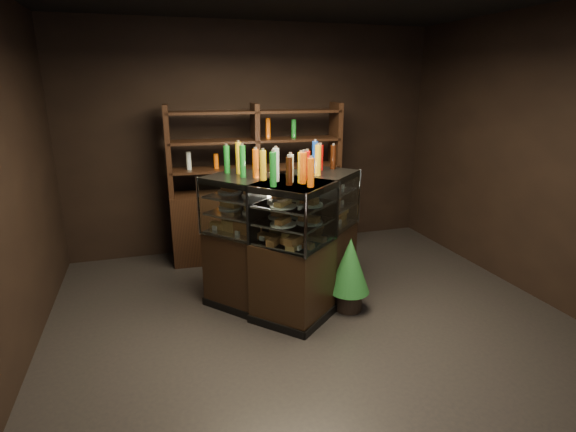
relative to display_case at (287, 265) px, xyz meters
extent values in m
plane|color=black|center=(0.15, -0.57, -0.46)|extent=(5.00, 5.00, 0.00)
cube|color=black|center=(0.15, 1.93, 1.04)|extent=(5.00, 0.02, 3.00)
cube|color=black|center=(2.65, -0.57, 1.04)|extent=(0.02, 5.00, 3.00)
cube|color=black|center=(0.20, -0.01, -0.06)|extent=(1.32, 1.28, 0.80)
cube|color=black|center=(0.20, -0.01, -0.42)|extent=(1.36, 1.32, 0.08)
cube|color=black|center=(0.20, -0.01, 0.87)|extent=(1.32, 1.28, 0.06)
cube|color=silver|center=(0.20, -0.01, 0.35)|extent=(1.25, 1.21, 0.02)
cube|color=silver|center=(0.20, -0.01, 0.54)|extent=(1.25, 1.21, 0.02)
cube|color=silver|center=(0.20, -0.01, 0.71)|extent=(1.25, 1.21, 0.02)
cube|color=white|center=(0.42, -0.24, 0.62)|extent=(0.91, 0.84, 0.57)
cylinder|color=silver|center=(0.86, 0.18, 0.62)|extent=(0.03, 0.03, 0.59)
cylinder|color=silver|center=(-0.04, -0.65, 0.62)|extent=(0.03, 0.03, 0.59)
cube|color=black|center=(-0.20, 0.01, -0.06)|extent=(1.26, 1.33, 0.80)
cube|color=black|center=(-0.20, 0.01, -0.42)|extent=(1.30, 1.37, 0.08)
cube|color=black|center=(-0.20, 0.01, 0.87)|extent=(1.26, 1.33, 0.06)
cube|color=silver|center=(-0.20, 0.01, 0.35)|extent=(1.19, 1.26, 0.02)
cube|color=silver|center=(-0.20, 0.01, 0.54)|extent=(1.19, 1.26, 0.02)
cube|color=silver|center=(-0.20, 0.01, 0.71)|extent=(1.19, 1.26, 0.02)
cube|color=white|center=(-0.44, -0.19, 0.62)|extent=(0.79, 0.94, 0.57)
cylinder|color=silver|center=(-0.04, -0.65, 0.62)|extent=(0.03, 0.03, 0.59)
cylinder|color=silver|center=(-0.83, 0.29, 0.62)|extent=(0.03, 0.03, 0.59)
cube|color=#D8914D|center=(-0.16, -0.38, 0.39)|extent=(0.19, 0.19, 0.06)
cube|color=#D8914D|center=(-0.05, -0.28, 0.39)|extent=(0.19, 0.19, 0.06)
cube|color=#D8914D|center=(0.06, -0.18, 0.39)|extent=(0.19, 0.19, 0.06)
cube|color=#D8914D|center=(0.17, -0.08, 0.39)|extent=(0.19, 0.19, 0.06)
cube|color=#D8914D|center=(0.28, 0.02, 0.39)|extent=(0.19, 0.19, 0.06)
cube|color=#D8914D|center=(0.38, 0.12, 0.39)|extent=(0.19, 0.19, 0.06)
cube|color=#D8914D|center=(0.49, 0.22, 0.39)|extent=(0.19, 0.19, 0.06)
cube|color=#D8914D|center=(0.60, 0.32, 0.39)|extent=(0.19, 0.19, 0.06)
cylinder|color=white|center=(-0.14, -0.33, 0.55)|extent=(0.24, 0.24, 0.02)
cube|color=#D8914D|center=(-0.14, -0.33, 0.59)|extent=(0.18, 0.18, 0.05)
cylinder|color=white|center=(0.09, -0.12, 0.55)|extent=(0.24, 0.24, 0.02)
cube|color=#D8914D|center=(0.09, -0.12, 0.59)|extent=(0.18, 0.18, 0.05)
cylinder|color=white|center=(0.32, 0.09, 0.55)|extent=(0.24, 0.24, 0.02)
cube|color=#D8914D|center=(0.32, 0.09, 0.59)|extent=(0.18, 0.18, 0.05)
cylinder|color=white|center=(0.54, 0.30, 0.55)|extent=(0.24, 0.24, 0.02)
cube|color=#D8914D|center=(0.54, 0.30, 0.59)|extent=(0.18, 0.18, 0.05)
cylinder|color=white|center=(-0.14, -0.33, 0.72)|extent=(0.24, 0.24, 0.02)
cube|color=#D8914D|center=(-0.14, -0.33, 0.76)|extent=(0.18, 0.18, 0.05)
cylinder|color=white|center=(0.09, -0.12, 0.72)|extent=(0.24, 0.24, 0.02)
cube|color=#D8914D|center=(0.09, -0.12, 0.76)|extent=(0.18, 0.18, 0.05)
cylinder|color=white|center=(0.32, 0.09, 0.72)|extent=(0.24, 0.24, 0.02)
cube|color=#D8914D|center=(0.32, 0.09, 0.76)|extent=(0.18, 0.18, 0.05)
cylinder|color=white|center=(0.54, 0.30, 0.72)|extent=(0.24, 0.24, 0.02)
cube|color=#D8914D|center=(0.54, 0.30, 0.76)|extent=(0.18, 0.18, 0.05)
cube|color=#D8914D|center=(-0.56, 0.39, 0.39)|extent=(0.18, 0.20, 0.06)
cube|color=#D8914D|center=(-0.46, 0.28, 0.39)|extent=(0.18, 0.20, 0.06)
cube|color=#D8914D|center=(-0.37, 0.16, 0.39)|extent=(0.18, 0.20, 0.06)
cube|color=#D8914D|center=(-0.27, 0.05, 0.39)|extent=(0.18, 0.20, 0.06)
cube|color=#D8914D|center=(-0.18, -0.06, 0.39)|extent=(0.18, 0.20, 0.06)
cube|color=#D8914D|center=(-0.08, -0.17, 0.39)|extent=(0.18, 0.20, 0.06)
cube|color=#D8914D|center=(0.01, -0.29, 0.39)|extent=(0.18, 0.20, 0.06)
cube|color=#D8914D|center=(0.11, -0.40, 0.39)|extent=(0.18, 0.20, 0.06)
cylinder|color=white|center=(-0.50, 0.37, 0.55)|extent=(0.24, 0.24, 0.02)
cube|color=#D8914D|center=(-0.50, 0.37, 0.59)|extent=(0.17, 0.18, 0.05)
cylinder|color=white|center=(-0.30, 0.13, 0.55)|extent=(0.24, 0.24, 0.02)
cube|color=#D8914D|center=(-0.30, 0.13, 0.59)|extent=(0.17, 0.18, 0.05)
cylinder|color=white|center=(-0.10, -0.10, 0.55)|extent=(0.24, 0.24, 0.02)
cube|color=#D8914D|center=(-0.10, -0.10, 0.59)|extent=(0.17, 0.18, 0.05)
cylinder|color=white|center=(0.10, -0.34, 0.55)|extent=(0.24, 0.24, 0.02)
cube|color=#D8914D|center=(0.10, -0.34, 0.59)|extent=(0.17, 0.18, 0.05)
cylinder|color=white|center=(-0.50, 0.37, 0.72)|extent=(0.24, 0.24, 0.02)
cube|color=#D8914D|center=(-0.50, 0.37, 0.76)|extent=(0.17, 0.18, 0.05)
cylinder|color=white|center=(-0.30, 0.13, 0.72)|extent=(0.24, 0.24, 0.02)
cube|color=#D8914D|center=(-0.30, 0.13, 0.76)|extent=(0.17, 0.18, 0.05)
cylinder|color=white|center=(-0.10, -0.10, 0.72)|extent=(0.24, 0.24, 0.02)
cube|color=#D8914D|center=(-0.10, -0.10, 0.76)|extent=(0.17, 0.18, 0.05)
cylinder|color=white|center=(0.10, -0.34, 0.72)|extent=(0.24, 0.24, 0.02)
cube|color=#D8914D|center=(0.10, -0.34, 0.76)|extent=(0.17, 0.18, 0.05)
cylinder|color=#D8590A|center=(-0.18, -0.36, 1.04)|extent=(0.06, 0.06, 0.28)
cylinder|color=silver|center=(-0.18, -0.36, 1.19)|extent=(0.03, 0.03, 0.02)
cylinder|color=#147223|center=(-0.08, -0.27, 1.04)|extent=(0.06, 0.06, 0.28)
cylinder|color=silver|center=(-0.08, -0.27, 1.19)|extent=(0.03, 0.03, 0.02)
cylinder|color=#0F38B2|center=(0.01, -0.19, 1.04)|extent=(0.06, 0.06, 0.28)
cylinder|color=silver|center=(0.01, -0.19, 1.19)|extent=(0.03, 0.03, 0.02)
cylinder|color=black|center=(0.11, -0.10, 1.04)|extent=(0.06, 0.06, 0.28)
cylinder|color=silver|center=(0.11, -0.10, 1.19)|extent=(0.03, 0.03, 0.02)
cylinder|color=silver|center=(0.20, -0.01, 1.04)|extent=(0.06, 0.06, 0.28)
cylinder|color=silver|center=(0.20, -0.01, 1.19)|extent=(0.03, 0.03, 0.02)
cylinder|color=yellow|center=(0.30, 0.08, 1.04)|extent=(0.06, 0.06, 0.28)
cylinder|color=silver|center=(0.30, 0.08, 1.19)|extent=(0.03, 0.03, 0.02)
cylinder|color=#B20C0A|center=(0.39, 0.16, 1.04)|extent=(0.06, 0.06, 0.28)
cylinder|color=silver|center=(0.39, 0.16, 1.19)|extent=(0.03, 0.03, 0.02)
cylinder|color=#D8590A|center=(0.49, 0.25, 1.04)|extent=(0.06, 0.06, 0.28)
cylinder|color=silver|center=(0.49, 0.25, 1.19)|extent=(0.03, 0.03, 0.02)
cylinder|color=#147223|center=(0.58, 0.34, 1.04)|extent=(0.06, 0.06, 0.28)
cylinder|color=silver|center=(0.58, 0.34, 1.19)|extent=(0.03, 0.03, 0.02)
cylinder|color=#D8590A|center=(-0.53, 0.41, 1.04)|extent=(0.06, 0.06, 0.28)
cylinder|color=silver|center=(-0.53, 0.41, 1.19)|extent=(0.03, 0.03, 0.02)
cylinder|color=#147223|center=(-0.45, 0.31, 1.04)|extent=(0.06, 0.06, 0.28)
cylinder|color=silver|center=(-0.45, 0.31, 1.19)|extent=(0.03, 0.03, 0.02)
cylinder|color=#0F38B2|center=(-0.37, 0.21, 1.04)|extent=(0.06, 0.06, 0.28)
cylinder|color=silver|center=(-0.37, 0.21, 1.19)|extent=(0.03, 0.03, 0.02)
cylinder|color=black|center=(-0.28, 0.11, 1.04)|extent=(0.06, 0.06, 0.28)
cylinder|color=silver|center=(-0.28, 0.11, 1.19)|extent=(0.03, 0.03, 0.02)
cylinder|color=silver|center=(-0.20, 0.01, 1.04)|extent=(0.06, 0.06, 0.28)
cylinder|color=silver|center=(-0.20, 0.01, 1.19)|extent=(0.03, 0.03, 0.02)
cylinder|color=yellow|center=(-0.12, -0.08, 1.04)|extent=(0.06, 0.06, 0.28)
cylinder|color=silver|center=(-0.12, -0.08, 1.19)|extent=(0.03, 0.03, 0.02)
cylinder|color=#B20C0A|center=(-0.04, -0.18, 1.04)|extent=(0.06, 0.06, 0.28)
cylinder|color=silver|center=(-0.04, -0.18, 1.19)|extent=(0.03, 0.03, 0.02)
cylinder|color=#D8590A|center=(0.05, -0.28, 1.04)|extent=(0.06, 0.06, 0.28)
cylinder|color=silver|center=(0.05, -0.28, 1.19)|extent=(0.03, 0.03, 0.02)
cylinder|color=#147223|center=(0.13, -0.38, 1.04)|extent=(0.06, 0.06, 0.28)
cylinder|color=silver|center=(0.13, -0.38, 1.19)|extent=(0.03, 0.03, 0.02)
cylinder|color=black|center=(0.58, -0.25, -0.36)|extent=(0.27, 0.27, 0.21)
cone|color=#17511D|center=(0.58, -0.25, 0.03)|extent=(0.41, 0.41, 0.57)
cone|color=#17511D|center=(0.58, -0.25, 0.22)|extent=(0.32, 0.32, 0.40)
cube|color=black|center=(0.04, 1.48, -0.01)|extent=(2.21, 0.55, 0.90)
cube|color=black|center=(-1.02, 1.54, 0.99)|extent=(0.08, 0.38, 1.10)
cube|color=black|center=(0.04, 1.48, 0.99)|extent=(0.08, 0.38, 1.10)
cube|color=black|center=(1.10, 1.41, 0.99)|extent=(0.08, 0.38, 1.10)
cube|color=black|center=(0.04, 1.48, 0.74)|extent=(2.16, 0.51, 0.03)
cube|color=black|center=(0.04, 1.48, 1.09)|extent=(2.16, 0.51, 0.03)
cube|color=black|center=(0.04, 1.48, 1.44)|extent=(2.16, 0.51, 0.03)
cylinder|color=#D8590A|center=(-0.79, 1.53, 0.86)|extent=(0.06, 0.06, 0.22)
cylinder|color=#147223|center=(-0.46, 1.51, 0.86)|extent=(0.06, 0.06, 0.22)
cylinder|color=#0F38B2|center=(-0.13, 1.49, 0.86)|extent=(0.06, 0.06, 0.22)
cylinder|color=black|center=(0.20, 1.47, 0.86)|extent=(0.06, 0.06, 0.22)
cylinder|color=silver|center=(0.53, 1.45, 0.86)|extent=(0.06, 0.06, 0.22)
cylinder|color=yellow|center=(0.87, 1.43, 0.86)|extent=(0.06, 0.06, 0.22)
camera|label=1|loc=(-1.26, -4.04, 1.80)|focal=28.00mm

